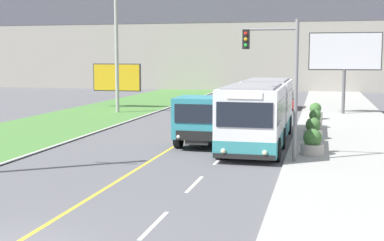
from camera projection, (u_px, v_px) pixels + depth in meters
lane_marking_centre at (45, 234)px, 13.21m from camera, size 2.88×140.00×0.01m
city_bus at (260, 112)px, 26.82m from camera, size 2.72×11.73×3.10m
dump_truck at (206, 120)px, 26.26m from camera, size 2.51×6.46×2.45m
car_distant at (284, 100)px, 44.74m from camera, size 1.80×4.30×1.45m
utility_pole_far at (116, 39)px, 40.95m from camera, size 1.80×0.28×11.29m
traffic_light_mast at (280, 72)px, 21.78m from camera, size 2.28×0.32×5.86m
billboard_large at (345, 54)px, 39.74m from camera, size 5.29×0.24×6.13m
billboard_small at (117, 78)px, 45.49m from camera, size 4.26×0.24×3.74m
planter_round_near at (312, 143)px, 23.38m from camera, size 1.01×1.01×1.15m
planter_round_second at (313, 130)px, 27.78m from camera, size 0.97×0.97×1.13m
planter_round_third at (315, 120)px, 32.16m from camera, size 0.89×0.89×1.10m
planter_round_far at (315, 112)px, 36.56m from camera, size 0.98×0.98×1.13m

